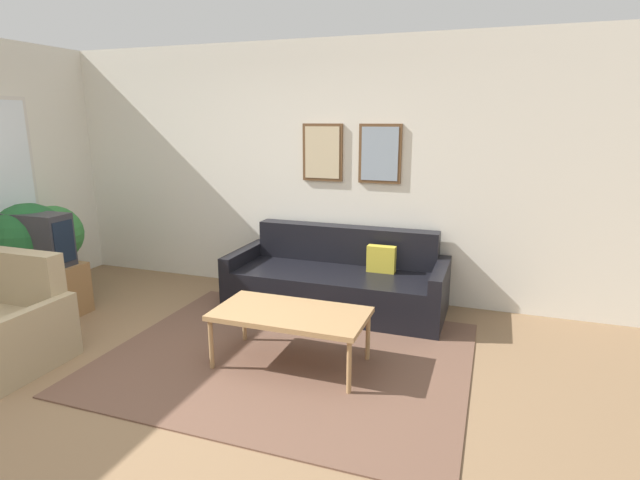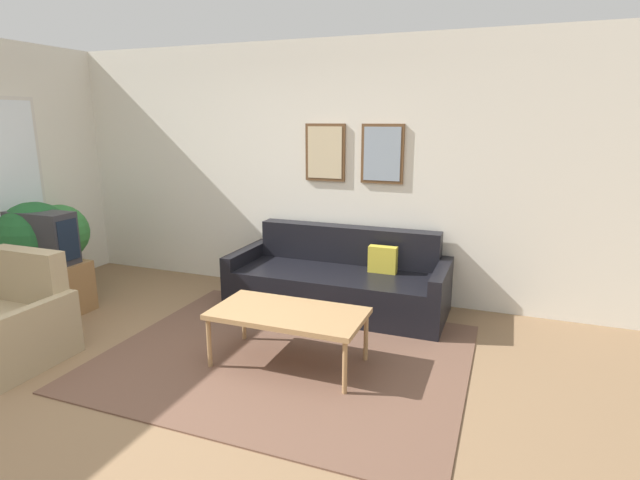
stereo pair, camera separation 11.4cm
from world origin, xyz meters
name	(u,v)px [view 1 (the left image)]	position (x,y,z in m)	size (l,w,h in m)	color
ground_plane	(144,402)	(0.00, 0.00, 0.00)	(16.00, 16.00, 0.00)	#846647
area_rug	(288,356)	(0.67, 0.95, 0.01)	(2.87, 2.33, 0.01)	brown
wall_back	(290,170)	(0.01, 2.61, 1.35)	(8.00, 0.09, 2.70)	silver
couch	(338,282)	(0.72, 2.15, 0.28)	(2.17, 0.90, 0.80)	black
coffee_table	(291,316)	(0.75, 0.84, 0.41)	(1.18, 0.62, 0.45)	#A87F51
tv_stand	(44,289)	(-1.98, 1.02, 0.26)	(0.78, 0.46, 0.51)	olive
tv	(37,239)	(-1.98, 1.02, 0.77)	(0.69, 0.28, 0.51)	#2D2D33
armchair	(3,330)	(-1.41, 0.12, 0.28)	(0.88, 0.76, 0.85)	tan
potted_plant_tall	(30,242)	(-2.16, 1.09, 0.71)	(0.73, 0.73, 1.09)	#935638
potted_plant_by_window	(54,238)	(-2.41, 1.60, 0.62)	(0.63, 0.63, 0.97)	#383D42
potted_plant_small	(37,251)	(-2.18, 1.17, 0.59)	(0.60, 0.60, 0.92)	slate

